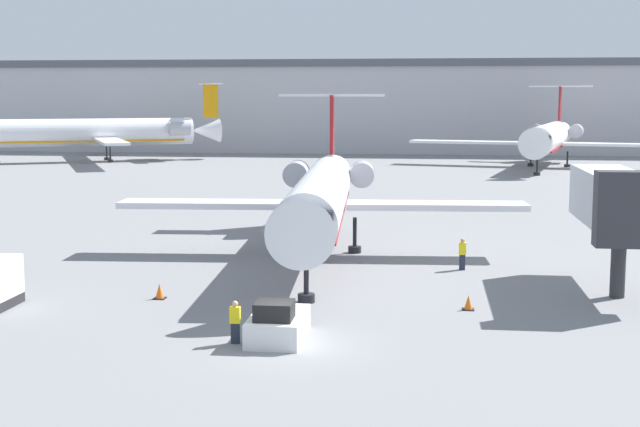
# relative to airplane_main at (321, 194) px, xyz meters

# --- Properties ---
(ground_plane) EXTENTS (600.00, 600.00, 0.00)m
(ground_plane) POSITION_rel_airplane_main_xyz_m (0.97, -19.68, -3.69)
(ground_plane) COLOR slate
(terminal_building) EXTENTS (180.00, 16.80, 15.32)m
(terminal_building) POSITION_rel_airplane_main_xyz_m (0.97, 100.32, 4.00)
(terminal_building) COLOR #B2B2B7
(terminal_building) RESTS_ON ground
(airplane_main) EXTENTS (24.44, 30.67, 9.61)m
(airplane_main) POSITION_rel_airplane_main_xyz_m (0.00, 0.00, 0.00)
(airplane_main) COLOR silver
(airplane_main) RESTS_ON ground
(pushback_tug) EXTENTS (2.06, 3.88, 1.69)m
(pushback_tug) POSITION_rel_airplane_main_xyz_m (0.49, -18.60, -3.08)
(pushback_tug) COLOR silver
(pushback_tug) RESTS_ON ground
(worker_near_tug) EXTENTS (0.40, 0.24, 1.68)m
(worker_near_tug) POSITION_rel_airplane_main_xyz_m (-1.03, -19.42, -2.82)
(worker_near_tug) COLOR #232838
(worker_near_tug) RESTS_ON ground
(worker_by_wing) EXTENTS (0.40, 0.25, 1.76)m
(worker_by_wing) POSITION_rel_airplane_main_xyz_m (8.21, -3.56, -2.77)
(worker_by_wing) COLOR #232838
(worker_by_wing) RESTS_ON ground
(traffic_cone_left) EXTENTS (0.56, 0.56, 0.73)m
(traffic_cone_left) POSITION_rel_airplane_main_xyz_m (-6.20, -12.37, -3.34)
(traffic_cone_left) COLOR black
(traffic_cone_left) RESTS_ON ground
(traffic_cone_right) EXTENTS (0.52, 0.52, 0.66)m
(traffic_cone_right) POSITION_rel_airplane_main_xyz_m (8.14, -12.83, -3.38)
(traffic_cone_right) COLOR black
(traffic_cone_right) RESTS_ON ground
(airplane_parked_far_left) EXTENTS (37.13, 33.51, 10.91)m
(airplane_parked_far_left) POSITION_rel_airplane_main_xyz_m (22.15, 68.77, 0.25)
(airplane_parked_far_left) COLOR white
(airplane_parked_far_left) RESTS_ON ground
(airplane_parked_far_right) EXTENTS (34.72, 33.52, 11.29)m
(airplane_parked_far_right) POSITION_rel_airplane_main_xyz_m (-40.83, 71.84, 0.53)
(airplane_parked_far_right) COLOR white
(airplane_parked_far_right) RESTS_ON ground
(jet_bridge) EXTENTS (3.20, 9.78, 6.19)m
(jet_bridge) POSITION_rel_airplane_main_xyz_m (15.25, -7.81, 0.75)
(jet_bridge) COLOR #2D2D33
(jet_bridge) RESTS_ON ground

